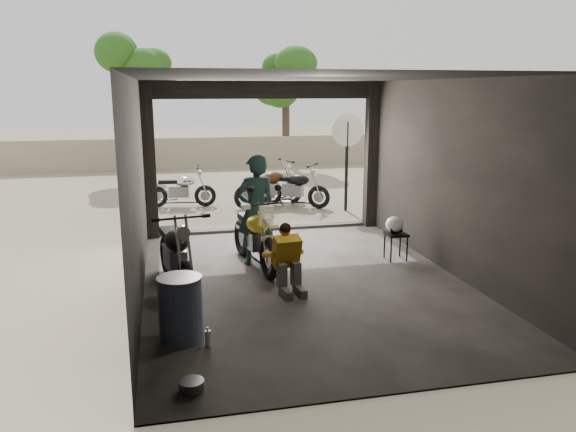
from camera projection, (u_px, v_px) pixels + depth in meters
name	position (u px, v px, depth m)	size (l,w,h in m)	color
ground	(304.00, 283.00, 9.00)	(80.00, 80.00, 0.00)	#7A6D56
garage	(296.00, 198.00, 9.24)	(7.00, 7.13, 3.20)	#2D2B28
boundary_wall	(217.00, 152.00, 22.19)	(18.00, 0.30, 1.20)	gray
tree_left	(131.00, 61.00, 19.37)	(2.20, 2.20, 5.60)	#382B1E
tree_right	(286.00, 76.00, 22.14)	(2.20, 2.20, 5.00)	#382B1E
main_bike	(255.00, 232.00, 9.67)	(0.78, 1.89, 1.26)	white
left_bike	(175.00, 249.00, 8.59)	(0.77, 1.88, 1.27)	black
outside_bike_a	(181.00, 187.00, 14.68)	(0.65, 1.59, 1.08)	black
outside_bike_b	(269.00, 184.00, 14.76)	(0.73, 1.78, 1.21)	#482511
outside_bike_c	(295.00, 185.00, 14.71)	(0.70, 1.70, 1.15)	black
rider	(256.00, 210.00, 9.74)	(0.71, 0.47, 1.95)	#162D2B
mechanic	(289.00, 261.00, 8.40)	(0.53, 0.71, 1.03)	gold
stool	(396.00, 237.00, 10.08)	(0.37, 0.37, 0.51)	black
helmet	(394.00, 225.00, 10.05)	(0.31, 0.33, 0.30)	white
oil_drum	(181.00, 310.00, 6.83)	(0.53, 0.53, 0.82)	#435171
sign_post	(347.00, 145.00, 14.00)	(0.82, 0.08, 2.46)	black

